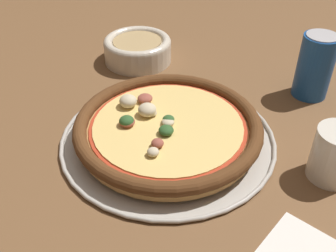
{
  "coord_description": "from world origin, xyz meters",
  "views": [
    {
      "loc": [
        0.06,
        -0.5,
        0.42
      ],
      "look_at": [
        0.0,
        0.0,
        0.03
      ],
      "focal_mm": 42.0,
      "sensor_mm": 36.0,
      "label": 1
    }
  ],
  "objects_px": {
    "pizza_tray": "(168,138)",
    "drinking_cup": "(335,155)",
    "bowl_near": "(138,48)",
    "pizza": "(167,127)",
    "beverage_can": "(315,66)"
  },
  "relations": [
    {
      "from": "pizza_tray",
      "to": "drinking_cup",
      "type": "height_order",
      "value": "drinking_cup"
    },
    {
      "from": "bowl_near",
      "to": "drinking_cup",
      "type": "xyz_separation_m",
      "value": [
        0.35,
        -0.32,
        0.01
      ]
    },
    {
      "from": "pizza_tray",
      "to": "pizza",
      "type": "relative_size",
      "value": 1.16
    },
    {
      "from": "pizza_tray",
      "to": "drinking_cup",
      "type": "bearing_deg",
      "value": -12.0
    },
    {
      "from": "drinking_cup",
      "to": "beverage_can",
      "type": "distance_m",
      "value": 0.23
    },
    {
      "from": "pizza_tray",
      "to": "beverage_can",
      "type": "relative_size",
      "value": 2.87
    },
    {
      "from": "pizza",
      "to": "bowl_near",
      "type": "bearing_deg",
      "value": 110.23
    },
    {
      "from": "pizza",
      "to": "beverage_can",
      "type": "xyz_separation_m",
      "value": [
        0.26,
        0.17,
        0.04
      ]
    },
    {
      "from": "pizza",
      "to": "pizza_tray",
      "type": "bearing_deg",
      "value": -14.12
    },
    {
      "from": "pizza",
      "to": "bowl_near",
      "type": "xyz_separation_m",
      "value": [
        -0.1,
        0.27,
        0.0
      ]
    },
    {
      "from": "bowl_near",
      "to": "drinking_cup",
      "type": "height_order",
      "value": "drinking_cup"
    },
    {
      "from": "pizza_tray",
      "to": "drinking_cup",
      "type": "relative_size",
      "value": 4.32
    },
    {
      "from": "beverage_can",
      "to": "bowl_near",
      "type": "bearing_deg",
      "value": 164.82
    },
    {
      "from": "drinking_cup",
      "to": "beverage_can",
      "type": "height_order",
      "value": "beverage_can"
    },
    {
      "from": "pizza_tray",
      "to": "bowl_near",
      "type": "bearing_deg",
      "value": 110.39
    }
  ]
}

